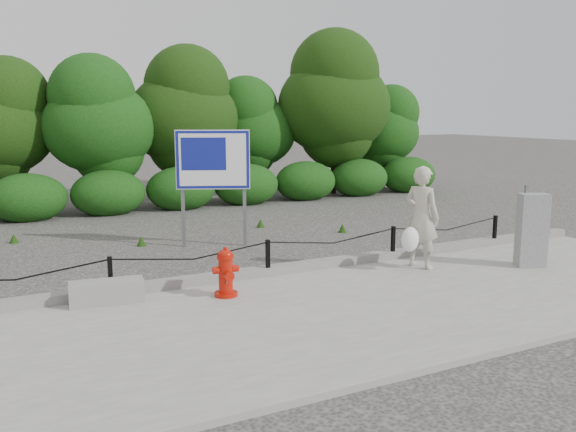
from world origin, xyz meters
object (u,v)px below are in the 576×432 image
Objects in this scene: pedestrian at (421,219)px; concrete_block at (107,292)px; advertising_sign at (213,165)px; fire_hydrant at (226,273)px; utility_cabinet at (532,230)px.

concrete_block is (-5.14, 0.45, -0.69)m from pedestrian.
advertising_sign reaches higher than pedestrian.
fire_hydrant is 3.86m from advertising_sign.
concrete_block is 4.30m from advertising_sign.
fire_hydrant is 0.41× the size of pedestrian.
advertising_sign reaches higher than concrete_block.
advertising_sign is (-2.43, 3.48, 0.73)m from pedestrian.
advertising_sign reaches higher than utility_cabinet.
pedestrian is 1.25× the size of utility_cabinet.
fire_hydrant is at bearing -15.84° from concrete_block.
utility_cabinet is (6.89, -1.26, 0.47)m from concrete_block.
advertising_sign is (2.71, 3.02, 1.42)m from concrete_block.
advertising_sign is (1.11, 3.48, 1.24)m from fire_hydrant.
utility_cabinet reaches higher than fire_hydrant.
fire_hydrant is 5.36m from utility_cabinet.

